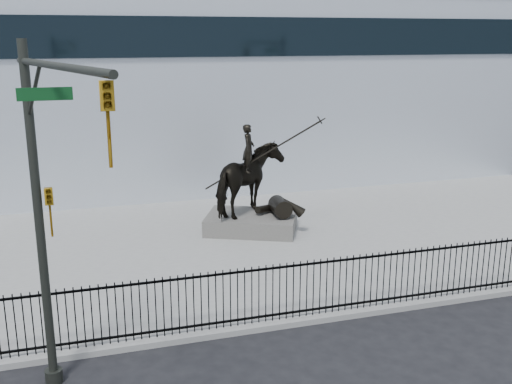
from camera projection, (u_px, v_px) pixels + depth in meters
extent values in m
plane|color=black|center=(361.00, 339.00, 14.35)|extent=(120.00, 120.00, 0.00)
cube|color=gray|center=(269.00, 243.00, 20.80)|extent=(30.00, 12.00, 0.15)
cube|color=white|center=(193.00, 85.00, 31.71)|extent=(44.00, 14.00, 9.00)
cube|color=black|center=(339.00, 306.00, 15.43)|extent=(22.00, 0.05, 0.05)
cube|color=black|center=(341.00, 260.00, 15.11)|extent=(22.00, 0.05, 0.05)
cube|color=black|center=(340.00, 284.00, 15.27)|extent=(22.00, 0.03, 1.50)
cube|color=#524F4B|center=(251.00, 223.00, 21.79)|extent=(3.82, 3.33, 0.60)
imported|color=black|center=(251.00, 181.00, 21.40)|extent=(3.02, 3.20, 2.54)
imported|color=black|center=(248.00, 149.00, 21.11)|extent=(0.64, 0.74, 1.72)
cylinder|color=black|center=(261.00, 156.00, 21.12)|extent=(3.74, 1.77, 2.59)
cylinder|color=#262823|center=(54.00, 376.00, 12.51)|extent=(0.36, 0.36, 0.30)
cylinder|color=#262823|center=(39.00, 223.00, 11.66)|extent=(0.18, 0.18, 7.00)
cylinder|color=#262823|center=(56.00, 66.00, 9.08)|extent=(1.47, 4.84, 0.12)
imported|color=#B17F13|center=(109.00, 125.00, 7.44)|extent=(0.18, 0.22, 1.10)
imported|color=#B17F13|center=(50.00, 213.00, 11.67)|extent=(0.16, 0.20, 1.00)
cube|color=#0C3F19|center=(45.00, 94.00, 9.99)|extent=(0.90, 0.03, 0.22)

